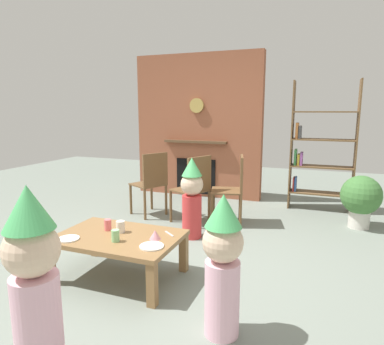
{
  "coord_description": "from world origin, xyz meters",
  "views": [
    {
      "loc": [
        1.42,
        -2.95,
        1.47
      ],
      "look_at": [
        0.15,
        0.4,
        0.82
      ],
      "focal_mm": 32.04,
      "sensor_mm": 36.0,
      "label": 1
    }
  ],
  "objects_px": {
    "child_in_pink": "(223,263)",
    "dining_chair_middle": "(195,186)",
    "potted_plant_tall": "(361,198)",
    "coffee_table": "(119,241)",
    "paper_cup_near_left": "(108,225)",
    "dining_chair_left": "(152,180)",
    "paper_plate_rear": "(152,246)",
    "child_by_the_chairs": "(192,196)",
    "paper_cup_near_right": "(120,227)",
    "paper_cup_center": "(115,236)",
    "birthday_cake_slice": "(155,235)",
    "child_with_cone_hat": "(34,277)",
    "bookshelf": "(318,151)",
    "paper_plate_front": "(68,239)",
    "dining_chair_right": "(234,186)"
  },
  "relations": [
    {
      "from": "dining_chair_left",
      "to": "birthday_cake_slice",
      "type": "bearing_deg",
      "value": 145.89
    },
    {
      "from": "bookshelf",
      "to": "birthday_cake_slice",
      "type": "height_order",
      "value": "bookshelf"
    },
    {
      "from": "child_with_cone_hat",
      "to": "child_in_pink",
      "type": "xyz_separation_m",
      "value": [
        0.87,
        0.68,
        -0.07
      ]
    },
    {
      "from": "coffee_table",
      "to": "potted_plant_tall",
      "type": "relative_size",
      "value": 1.6
    },
    {
      "from": "paper_plate_front",
      "to": "paper_plate_rear",
      "type": "distance_m",
      "value": 0.75
    },
    {
      "from": "paper_cup_center",
      "to": "child_with_cone_hat",
      "type": "bearing_deg",
      "value": -81.98
    },
    {
      "from": "paper_cup_center",
      "to": "dining_chair_left",
      "type": "height_order",
      "value": "dining_chair_left"
    },
    {
      "from": "birthday_cake_slice",
      "to": "child_by_the_chairs",
      "type": "bearing_deg",
      "value": 94.52
    },
    {
      "from": "bookshelf",
      "to": "child_in_pink",
      "type": "relative_size",
      "value": 1.98
    },
    {
      "from": "bookshelf",
      "to": "birthday_cake_slice",
      "type": "xyz_separation_m",
      "value": [
        -1.23,
        -2.87,
        -0.46
      ]
    },
    {
      "from": "child_in_pink",
      "to": "dining_chair_middle",
      "type": "xyz_separation_m",
      "value": [
        -0.95,
        2.05,
        0.0
      ]
    },
    {
      "from": "coffee_table",
      "to": "dining_chair_middle",
      "type": "height_order",
      "value": "dining_chair_middle"
    },
    {
      "from": "child_in_pink",
      "to": "child_with_cone_hat",
      "type": "bearing_deg",
      "value": 60.41
    },
    {
      "from": "paper_cup_near_right",
      "to": "dining_chair_right",
      "type": "distance_m",
      "value": 1.84
    },
    {
      "from": "birthday_cake_slice",
      "to": "child_with_cone_hat",
      "type": "bearing_deg",
      "value": -97.15
    },
    {
      "from": "dining_chair_left",
      "to": "dining_chair_right",
      "type": "xyz_separation_m",
      "value": [
        1.15,
        0.08,
        0.0
      ]
    },
    {
      "from": "child_with_cone_hat",
      "to": "dining_chair_left",
      "type": "height_order",
      "value": "child_with_cone_hat"
    },
    {
      "from": "paper_cup_near_left",
      "to": "dining_chair_middle",
      "type": "distance_m",
      "value": 1.56
    },
    {
      "from": "potted_plant_tall",
      "to": "paper_cup_near_right",
      "type": "bearing_deg",
      "value": -135.08
    },
    {
      "from": "paper_cup_near_left",
      "to": "dining_chair_left",
      "type": "xyz_separation_m",
      "value": [
        -0.4,
        1.64,
        0.07
      ]
    },
    {
      "from": "paper_cup_center",
      "to": "child_in_pink",
      "type": "bearing_deg",
      "value": -17.09
    },
    {
      "from": "paper_cup_near_right",
      "to": "child_with_cone_hat",
      "type": "relative_size",
      "value": 0.1
    },
    {
      "from": "paper_plate_rear",
      "to": "dining_chair_left",
      "type": "distance_m",
      "value": 2.09
    },
    {
      "from": "dining_chair_middle",
      "to": "dining_chair_right",
      "type": "relative_size",
      "value": 1.0
    },
    {
      "from": "paper_cup_center",
      "to": "paper_plate_front",
      "type": "relative_size",
      "value": 0.56
    },
    {
      "from": "child_in_pink",
      "to": "coffee_table",
      "type": "bearing_deg",
      "value": -0.0
    },
    {
      "from": "bookshelf",
      "to": "coffee_table",
      "type": "bearing_deg",
      "value": -118.43
    },
    {
      "from": "paper_cup_near_left",
      "to": "dining_chair_left",
      "type": "bearing_deg",
      "value": 103.81
    },
    {
      "from": "paper_plate_rear",
      "to": "child_in_pink",
      "type": "relative_size",
      "value": 0.21
    },
    {
      "from": "paper_plate_front",
      "to": "dining_chair_left",
      "type": "xyz_separation_m",
      "value": [
        -0.22,
        1.96,
        0.11
      ]
    },
    {
      "from": "dining_chair_middle",
      "to": "paper_cup_near_right",
      "type": "bearing_deg",
      "value": 110.5
    },
    {
      "from": "potted_plant_tall",
      "to": "paper_cup_near_left",
      "type": "bearing_deg",
      "value": -136.92
    },
    {
      "from": "potted_plant_tall",
      "to": "child_with_cone_hat",
      "type": "bearing_deg",
      "value": -119.97
    },
    {
      "from": "paper_plate_front",
      "to": "dining_chair_right",
      "type": "height_order",
      "value": "dining_chair_right"
    },
    {
      "from": "dining_chair_left",
      "to": "dining_chair_middle",
      "type": "height_order",
      "value": "same"
    },
    {
      "from": "paper_plate_rear",
      "to": "child_by_the_chairs",
      "type": "bearing_deg",
      "value": 96.25
    },
    {
      "from": "paper_cup_near_right",
      "to": "paper_cup_center",
      "type": "height_order",
      "value": "paper_cup_near_right"
    },
    {
      "from": "paper_plate_rear",
      "to": "coffee_table",
      "type": "bearing_deg",
      "value": 162.1
    },
    {
      "from": "paper_cup_near_left",
      "to": "paper_cup_center",
      "type": "relative_size",
      "value": 1.0
    },
    {
      "from": "paper_cup_near_right",
      "to": "dining_chair_middle",
      "type": "distance_m",
      "value": 1.54
    },
    {
      "from": "bookshelf",
      "to": "potted_plant_tall",
      "type": "relative_size",
      "value": 2.83
    },
    {
      "from": "paper_plate_front",
      "to": "dining_chair_left",
      "type": "distance_m",
      "value": 1.97
    },
    {
      "from": "paper_cup_near_right",
      "to": "dining_chair_middle",
      "type": "xyz_separation_m",
      "value": [
        0.14,
        1.54,
        0.07
      ]
    },
    {
      "from": "dining_chair_middle",
      "to": "paper_cup_near_left",
      "type": "bearing_deg",
      "value": 105.45
    },
    {
      "from": "child_by_the_chairs",
      "to": "dining_chair_middle",
      "type": "distance_m",
      "value": 0.48
    },
    {
      "from": "child_in_pink",
      "to": "potted_plant_tall",
      "type": "relative_size",
      "value": 1.43
    },
    {
      "from": "paper_plate_rear",
      "to": "dining_chair_right",
      "type": "xyz_separation_m",
      "value": [
        0.19,
        1.93,
        0.11
      ]
    },
    {
      "from": "paper_cup_near_right",
      "to": "child_by_the_chairs",
      "type": "distance_m",
      "value": 1.11
    },
    {
      "from": "child_with_cone_hat",
      "to": "child_by_the_chairs",
      "type": "xyz_separation_m",
      "value": [
        0.06,
        2.27,
        -0.08
      ]
    },
    {
      "from": "potted_plant_tall",
      "to": "coffee_table",
      "type": "bearing_deg",
      "value": -133.8
    }
  ]
}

